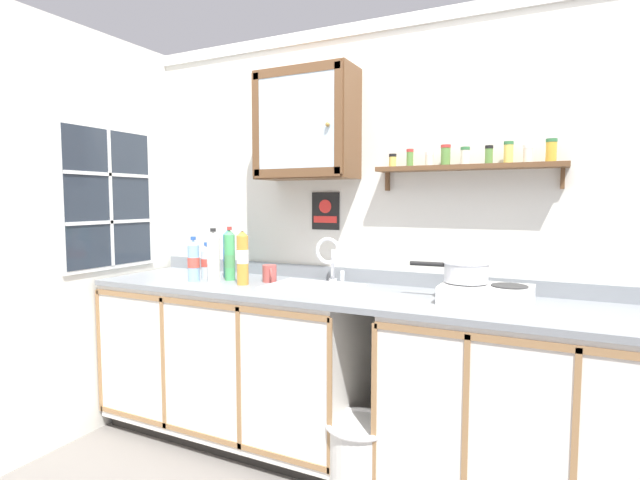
{
  "coord_description": "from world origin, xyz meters",
  "views": [
    {
      "loc": [
        1.0,
        -1.97,
        1.4
      ],
      "look_at": [
        -0.2,
        0.45,
        1.18
      ],
      "focal_mm": 27.14,
      "sensor_mm": 36.0,
      "label": 1
    }
  ],
  "objects_px": {
    "warning_sign": "(325,211)",
    "trash_bin": "(359,455)",
    "hot_plate_stove": "(486,294)",
    "bottle_water_clear_0": "(207,262)",
    "saucepan": "(465,271)",
    "bottle_soda_green_3": "(230,256)",
    "sink": "(315,291)",
    "bottle_juice_amber_1": "(243,257)",
    "bottle_opaque_white_2": "(213,257)",
    "bottle_detergent_teal_4": "(229,254)",
    "mug": "(270,273)",
    "bottle_water_blue_5": "(194,261)",
    "wall_cabinet": "(306,125)"
  },
  "relations": [
    {
      "from": "bottle_juice_amber_1",
      "to": "bottle_water_blue_5",
      "type": "distance_m",
      "value": 0.33
    },
    {
      "from": "bottle_water_blue_5",
      "to": "mug",
      "type": "height_order",
      "value": "bottle_water_blue_5"
    },
    {
      "from": "sink",
      "to": "hot_plate_stove",
      "type": "distance_m",
      "value": 0.9
    },
    {
      "from": "wall_cabinet",
      "to": "bottle_soda_green_3",
      "type": "bearing_deg",
      "value": -160.18
    },
    {
      "from": "bottle_opaque_white_2",
      "to": "sink",
      "type": "bearing_deg",
      "value": 11.93
    },
    {
      "from": "bottle_water_clear_0",
      "to": "bottle_detergent_teal_4",
      "type": "height_order",
      "value": "bottle_detergent_teal_4"
    },
    {
      "from": "saucepan",
      "to": "bottle_water_blue_5",
      "type": "distance_m",
      "value": 1.54
    },
    {
      "from": "bottle_soda_green_3",
      "to": "mug",
      "type": "distance_m",
      "value": 0.27
    },
    {
      "from": "bottle_opaque_white_2",
      "to": "bottle_detergent_teal_4",
      "type": "xyz_separation_m",
      "value": [
        -0.05,
        0.21,
        -0.0
      ]
    },
    {
      "from": "bottle_opaque_white_2",
      "to": "trash_bin",
      "type": "xyz_separation_m",
      "value": [
        0.96,
        -0.13,
        -0.89
      ]
    },
    {
      "from": "hot_plate_stove",
      "to": "bottle_soda_green_3",
      "type": "bearing_deg",
      "value": -179.94
    },
    {
      "from": "bottle_soda_green_3",
      "to": "bottle_detergent_teal_4",
      "type": "bearing_deg",
      "value": 129.92
    },
    {
      "from": "sink",
      "to": "warning_sign",
      "type": "relative_size",
      "value": 2.24
    },
    {
      "from": "trash_bin",
      "to": "bottle_juice_amber_1",
      "type": "bearing_deg",
      "value": 168.72
    },
    {
      "from": "bottle_water_blue_5",
      "to": "sink",
      "type": "bearing_deg",
      "value": 10.17
    },
    {
      "from": "warning_sign",
      "to": "trash_bin",
      "type": "xyz_separation_m",
      "value": [
        0.44,
        -0.53,
        -1.15
      ]
    },
    {
      "from": "sink",
      "to": "trash_bin",
      "type": "bearing_deg",
      "value": -35.05
    },
    {
      "from": "hot_plate_stove",
      "to": "saucepan",
      "type": "xyz_separation_m",
      "value": [
        -0.1,
        0.02,
        0.1
      ]
    },
    {
      "from": "bottle_opaque_white_2",
      "to": "saucepan",
      "type": "bearing_deg",
      "value": 5.74
    },
    {
      "from": "saucepan",
      "to": "trash_bin",
      "type": "xyz_separation_m",
      "value": [
        -0.43,
        -0.27,
        -0.88
      ]
    },
    {
      "from": "bottle_water_clear_0",
      "to": "bottle_detergent_teal_4",
      "type": "bearing_deg",
      "value": 51.52
    },
    {
      "from": "warning_sign",
      "to": "trash_bin",
      "type": "distance_m",
      "value": 1.34
    },
    {
      "from": "bottle_opaque_white_2",
      "to": "wall_cabinet",
      "type": "distance_m",
      "value": 0.93
    },
    {
      "from": "bottle_water_clear_0",
      "to": "warning_sign",
      "type": "xyz_separation_m",
      "value": [
        0.65,
        0.3,
        0.31
      ]
    },
    {
      "from": "bottle_detergent_teal_4",
      "to": "mug",
      "type": "xyz_separation_m",
      "value": [
        0.32,
        -0.04,
        -0.1
      ]
    },
    {
      "from": "wall_cabinet",
      "to": "bottle_juice_amber_1",
      "type": "bearing_deg",
      "value": -137.33
    },
    {
      "from": "hot_plate_stove",
      "to": "saucepan",
      "type": "relative_size",
      "value": 1.08
    },
    {
      "from": "bottle_detergent_teal_4",
      "to": "trash_bin",
      "type": "bearing_deg",
      "value": -18.56
    },
    {
      "from": "saucepan",
      "to": "bottle_juice_amber_1",
      "type": "xyz_separation_m",
      "value": [
        -1.2,
        -0.12,
        0.02
      ]
    },
    {
      "from": "bottle_juice_amber_1",
      "to": "wall_cabinet",
      "type": "relative_size",
      "value": 0.53
    },
    {
      "from": "bottle_water_clear_0",
      "to": "bottle_soda_green_3",
      "type": "relative_size",
      "value": 0.69
    },
    {
      "from": "saucepan",
      "to": "bottle_water_clear_0",
      "type": "relative_size",
      "value": 1.68
    },
    {
      "from": "saucepan",
      "to": "wall_cabinet",
      "type": "relative_size",
      "value": 0.61
    },
    {
      "from": "hot_plate_stove",
      "to": "bottle_water_clear_0",
      "type": "xyz_separation_m",
      "value": [
        -1.62,
        -0.02,
        0.06
      ]
    },
    {
      "from": "bottle_detergent_teal_4",
      "to": "bottle_water_blue_5",
      "type": "height_order",
      "value": "bottle_detergent_teal_4"
    },
    {
      "from": "bottle_soda_green_3",
      "to": "bottle_water_blue_5",
      "type": "relative_size",
      "value": 1.21
    },
    {
      "from": "bottle_detergent_teal_4",
      "to": "mug",
      "type": "relative_size",
      "value": 2.94
    },
    {
      "from": "bottle_opaque_white_2",
      "to": "bottle_water_blue_5",
      "type": "height_order",
      "value": "bottle_opaque_white_2"
    },
    {
      "from": "bottle_water_clear_0",
      "to": "bottle_opaque_white_2",
      "type": "bearing_deg",
      "value": -37.12
    },
    {
      "from": "sink",
      "to": "bottle_juice_amber_1",
      "type": "xyz_separation_m",
      "value": [
        -0.4,
        -0.1,
        0.18
      ]
    },
    {
      "from": "sink",
      "to": "wall_cabinet",
      "type": "distance_m",
      "value": 0.95
    },
    {
      "from": "hot_plate_stove",
      "to": "saucepan",
      "type": "bearing_deg",
      "value": 168.24
    },
    {
      "from": "bottle_juice_amber_1",
      "to": "mug",
      "type": "xyz_separation_m",
      "value": [
        0.09,
        0.15,
        -0.11
      ]
    },
    {
      "from": "bottle_water_clear_0",
      "to": "wall_cabinet",
      "type": "xyz_separation_m",
      "value": [
        0.59,
        0.17,
        0.8
      ]
    },
    {
      "from": "bottle_juice_amber_1",
      "to": "mug",
      "type": "height_order",
      "value": "bottle_juice_amber_1"
    },
    {
      "from": "bottle_water_blue_5",
      "to": "bottle_water_clear_0",
      "type": "bearing_deg",
      "value": 84.27
    },
    {
      "from": "bottle_opaque_white_2",
      "to": "bottle_detergent_teal_4",
      "type": "distance_m",
      "value": 0.21
    },
    {
      "from": "bottle_water_clear_0",
      "to": "bottle_detergent_teal_4",
      "type": "distance_m",
      "value": 0.14
    },
    {
      "from": "hot_plate_stove",
      "to": "bottle_water_blue_5",
      "type": "relative_size",
      "value": 1.54
    },
    {
      "from": "bottle_water_clear_0",
      "to": "mug",
      "type": "height_order",
      "value": "bottle_water_clear_0"
    }
  ]
}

